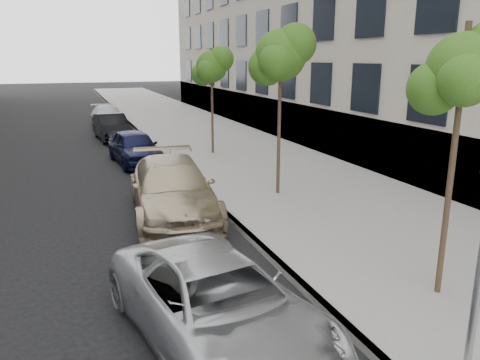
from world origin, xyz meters
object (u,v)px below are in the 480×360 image
suv (172,189)px  sedan_black (112,127)px  minivan (217,304)px  sedan_rear (108,116)px  tree_mid (281,55)px  sedan_blue (135,147)px  tree_near (465,70)px  tree_far (212,67)px

suv → sedan_black: suv is taller
minivan → sedan_rear: same height
minivan → sedan_rear: bearing=78.7°
tree_mid → sedan_blue: size_ratio=1.25×
tree_mid → sedan_black: bearing=106.6°
suv → tree_mid: bearing=15.7°
minivan → tree_near: bearing=-11.3°
tree_far → sedan_black: tree_far is taller
tree_far → suv: 8.36m
tree_far → minivan: (-3.98, -12.90, -3.06)m
suv → minivan: bearing=-90.6°
suv → sedan_rear: suv is taller
sedan_black → minivan: bearing=-96.1°
tree_mid → tree_near: bearing=-90.0°
minivan → suv: (0.65, 5.81, 0.10)m
suv → sedan_blue: 6.71m
tree_far → sedan_blue: (-3.33, -0.38, -3.03)m
tree_far → suv: (-3.33, -7.08, -2.95)m
sedan_blue → sedan_black: 6.00m
minivan → sedan_blue: bearing=77.3°
sedan_blue → sedan_rear: bearing=84.5°
sedan_rear → tree_far: bearing=-74.1°
tree_far → suv: size_ratio=0.86×
tree_near → sedan_black: (-3.61, 18.61, -3.22)m
sedan_blue → sedan_black: size_ratio=0.98×
sedan_blue → minivan: bearing=-98.7°
sedan_black → sedan_rear: 4.75m
tree_near → minivan: (-3.97, 0.10, -3.23)m
suv → sedan_rear: size_ratio=1.17×
minivan → suv: 5.85m
tree_near → sedan_rear: 23.82m
tree_near → suv: bearing=119.3°
tree_near → sedan_blue: size_ratio=1.16×
minivan → suv: size_ratio=0.90×
minivan → sedan_blue: 12.54m
minivan → suv: bearing=73.9°
sedan_rear → sedan_blue: bearing=-91.8°
tree_far → sedan_black: (-3.61, 5.61, -3.04)m
suv → sedan_black: (-0.28, 12.70, -0.09)m
tree_near → sedan_rear: bearing=98.2°
minivan → sedan_rear: size_ratio=1.04×
tree_mid → sedan_black: tree_mid is taller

